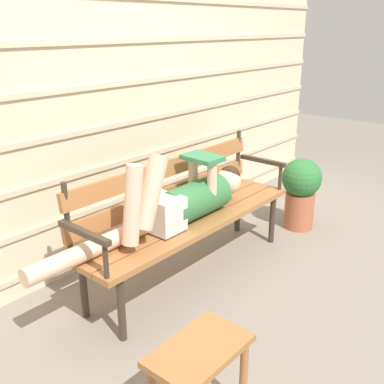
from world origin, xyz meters
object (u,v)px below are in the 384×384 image
(park_bench, at_px, (184,208))
(footstool, at_px, (199,365))
(potted_plant, at_px, (301,189))
(reclining_person, at_px, (181,201))

(park_bench, distance_m, footstool, 1.31)
(footstool, bearing_deg, potted_plant, 16.95)
(park_bench, bearing_deg, potted_plant, -12.24)
(footstool, bearing_deg, reclining_person, 45.18)
(footstool, height_order, potted_plant, potted_plant)
(reclining_person, bearing_deg, potted_plant, -8.32)
(reclining_person, height_order, footstool, reclining_person)
(park_bench, bearing_deg, footstool, -136.29)
(park_bench, height_order, footstool, park_bench)
(footstool, bearing_deg, park_bench, 43.71)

